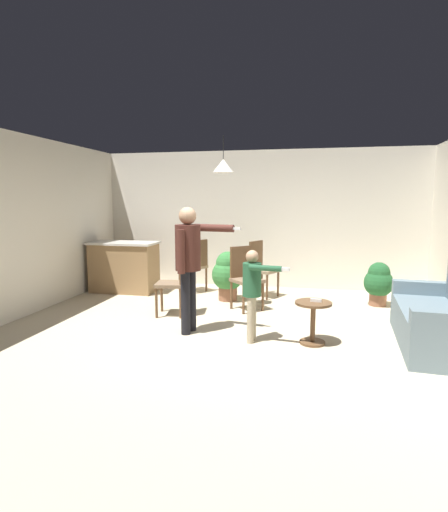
{
  "coord_description": "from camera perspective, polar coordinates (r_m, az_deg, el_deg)",
  "views": [
    {
      "loc": [
        1.01,
        -4.92,
        1.72
      ],
      "look_at": [
        -0.1,
        0.28,
        1.0
      ],
      "focal_mm": 28.67,
      "sensor_mm": 36.0,
      "label": 1
    }
  ],
  "objects": [
    {
      "name": "side_table_by_couch",
      "position": [
        5.09,
        12.31,
        -8.37
      ],
      "size": [
        0.44,
        0.44,
        0.52
      ],
      "color": "brown",
      "rests_on": "ground"
    },
    {
      "name": "person_adult",
      "position": [
        5.27,
        -4.91,
        0.04
      ],
      "size": [
        0.84,
        0.47,
        1.64
      ],
      "rotation": [
        0.0,
        0.0,
        -1.74
      ],
      "color": "black",
      "rests_on": "ground"
    },
    {
      "name": "kitchen_counter",
      "position": [
        7.99,
        -13.74,
        -1.45
      ],
      "size": [
        1.26,
        0.66,
        0.95
      ],
      "color": "#99754C",
      "rests_on": "ground"
    },
    {
      "name": "dining_chair_by_counter",
      "position": [
        7.41,
        5.19,
        -1.44
      ],
      "size": [
        0.57,
        0.57,
        1.0
      ],
      "rotation": [
        0.0,
        0.0,
        4.23
      ],
      "color": "brown",
      "rests_on": "ground"
    },
    {
      "name": "dining_chair_near_wall",
      "position": [
        6.5,
        2.88,
        -2.71
      ],
      "size": [
        0.59,
        0.59,
        1.0
      ],
      "rotation": [
        0.0,
        0.0,
        3.88
      ],
      "color": "brown",
      "rests_on": "ground"
    },
    {
      "name": "wall_back",
      "position": [
        8.19,
        5.02,
        5.1
      ],
      "size": [
        6.4,
        0.1,
        2.7
      ],
      "primitive_type": "cube",
      "color": "silver",
      "rests_on": "ground"
    },
    {
      "name": "spare_remote_on_table",
      "position": [
        5.04,
        12.71,
        -6.05
      ],
      "size": [
        0.13,
        0.05,
        0.04
      ],
      "primitive_type": "cube",
      "rotation": [
        0.0,
        0.0,
        1.46
      ],
      "color": "white",
      "rests_on": "side_table_by_couch"
    },
    {
      "name": "potted_plant_corner",
      "position": [
        7.08,
        0.55,
        -2.45
      ],
      "size": [
        0.56,
        0.56,
        0.86
      ],
      "color": "brown",
      "rests_on": "ground"
    },
    {
      "name": "wall_left",
      "position": [
        6.49,
        -28.45,
        3.51
      ],
      "size": [
        0.1,
        6.4,
        2.7
      ],
      "primitive_type": "cube",
      "color": "silver",
      "rests_on": "ground"
    },
    {
      "name": "dining_chair_centre_back",
      "position": [
        6.19,
        -6.8,
        -3.28
      ],
      "size": [
        0.48,
        0.48,
        1.0
      ],
      "rotation": [
        0.0,
        0.0,
        1.71
      ],
      "color": "brown",
      "rests_on": "ground"
    },
    {
      "name": "potted_plant_by_wall",
      "position": [
        7.19,
        20.77,
        -3.38
      ],
      "size": [
        0.47,
        0.47,
        0.72
      ],
      "color": "brown",
      "rests_on": "ground"
    },
    {
      "name": "person_child",
      "position": [
        4.97,
        4.03,
        -4.11
      ],
      "size": [
        0.57,
        0.37,
        1.14
      ],
      "rotation": [
        0.0,
        0.0,
        -1.69
      ],
      "color": "tan",
      "rests_on": "ground"
    },
    {
      "name": "couch_floral",
      "position": [
        5.53,
        28.23,
        -7.79
      ],
      "size": [
        0.98,
        1.86,
        1.0
      ],
      "rotation": [
        0.0,
        0.0,
        1.5
      ],
      "color": "slate",
      "rests_on": "ground"
    },
    {
      "name": "ceiling_light_pendant",
      "position": [
        6.36,
        -0.09,
        12.49
      ],
      "size": [
        0.32,
        0.32,
        0.55
      ],
      "color": "silver"
    },
    {
      "name": "dining_chair_spare",
      "position": [
        7.73,
        -4.0,
        -1.04
      ],
      "size": [
        0.58,
        0.58,
        1.0
      ],
      "rotation": [
        0.0,
        0.0,
        1.04
      ],
      "color": "brown",
      "rests_on": "ground"
    },
    {
      "name": "ground",
      "position": [
        5.31,
        0.46,
        -11.19
      ],
      "size": [
        7.68,
        7.68,
        0.0
      ],
      "primitive_type": "plane",
      "color": "beige"
    }
  ]
}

